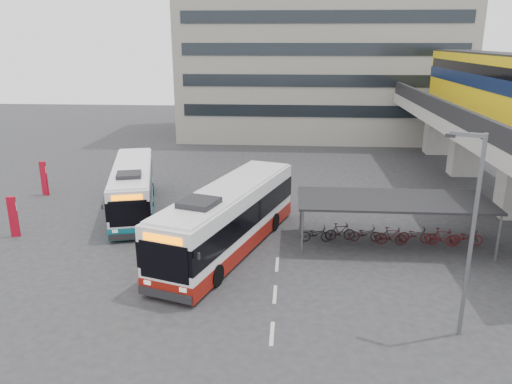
# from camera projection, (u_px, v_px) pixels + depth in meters

# --- Properties ---
(ground) EXTENTS (120.00, 120.00, 0.00)m
(ground) POSITION_uv_depth(u_px,v_px,m) (226.00, 263.00, 24.57)
(ground) COLOR #28282B
(ground) RESTS_ON ground
(viaduct) EXTENTS (8.00, 32.00, 9.68)m
(viaduct) POSITION_uv_depth(u_px,v_px,m) (494.00, 104.00, 34.50)
(viaduct) COLOR gray
(viaduct) RESTS_ON ground
(bike_shelter) EXTENTS (10.00, 4.00, 2.54)m
(bike_shelter) POSITION_uv_depth(u_px,v_px,m) (392.00, 220.00, 26.44)
(bike_shelter) COLOR #595B60
(bike_shelter) RESTS_ON ground
(office_block) EXTENTS (30.00, 15.00, 25.00)m
(office_block) POSITION_uv_depth(u_px,v_px,m) (321.00, 21.00, 54.80)
(office_block) COLOR gray
(office_block) RESTS_ON ground
(road_markings) EXTENTS (0.15, 7.60, 0.01)m
(road_markings) POSITION_uv_depth(u_px,v_px,m) (275.00, 294.00, 21.53)
(road_markings) COLOR beige
(road_markings) RESTS_ON ground
(bus_main) EXTENTS (6.38, 12.49, 3.63)m
(bus_main) POSITION_uv_depth(u_px,v_px,m) (229.00, 219.00, 25.69)
(bus_main) COLOR white
(bus_main) RESTS_ON ground
(bus_teal) EXTENTS (5.06, 11.07, 3.20)m
(bus_teal) POSITION_uv_depth(u_px,v_px,m) (133.00, 188.00, 31.65)
(bus_teal) COLOR white
(bus_teal) RESTS_ON ground
(pedestrian) EXTENTS (0.68, 0.75, 1.73)m
(pedestrian) POSITION_uv_depth(u_px,v_px,m) (130.00, 218.00, 28.24)
(pedestrian) COLOR black
(pedestrian) RESTS_ON ground
(lamp_post) EXTENTS (1.28, 0.62, 7.60)m
(lamp_post) POSITION_uv_depth(u_px,v_px,m) (470.00, 225.00, 17.41)
(lamp_post) COLOR #595B60
(lamp_post) RESTS_ON ground
(sign_totem_mid) EXTENTS (0.50, 0.20, 2.32)m
(sign_totem_mid) POSITION_uv_depth(u_px,v_px,m) (13.00, 216.00, 27.53)
(sign_totem_mid) COLOR #9F091C
(sign_totem_mid) RESTS_ON ground
(sign_totem_north) EXTENTS (0.52, 0.30, 2.43)m
(sign_totem_north) POSITION_uv_depth(u_px,v_px,m) (44.00, 178.00, 34.91)
(sign_totem_north) COLOR #9F091C
(sign_totem_north) RESTS_ON ground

